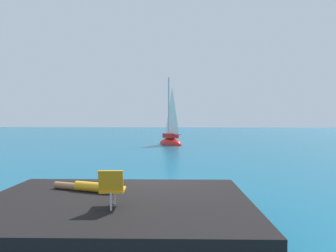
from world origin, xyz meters
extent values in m
plane|color=#0F5675|center=(0.00, 0.00, 0.00)|extent=(160.00, 160.00, 0.00)
cube|color=black|center=(-0.46, -2.85, 0.26)|extent=(6.21, 4.95, 0.52)
cube|color=black|center=(-2.05, -0.35, 0.00)|extent=(1.38, 1.24, 0.87)
cube|color=black|center=(-0.92, -0.49, 0.00)|extent=(1.21, 1.17, 0.59)
ellipsoid|color=red|center=(-0.57, 18.80, 0.00)|extent=(2.92, 3.64, 1.22)
cube|color=red|center=(-0.57, 18.80, 0.81)|extent=(1.55, 1.76, 0.40)
cylinder|color=#B7B7BC|center=(-0.75, 19.08, 3.37)|extent=(0.13, 0.13, 5.52)
cylinder|color=#B2B2B7|center=(-0.15, 18.15, 0.99)|extent=(1.27, 1.92, 0.11)
pyramid|color=white|center=(-0.41, 18.56, 3.15)|extent=(1.00, 1.53, 4.20)
cylinder|color=gold|center=(-1.22, -2.19, 0.64)|extent=(0.93, 0.49, 0.24)
cylinder|color=#9E704C|center=(-1.93, -1.97, 0.61)|extent=(0.72, 0.38, 0.18)
sphere|color=#9E704C|center=(-0.69, -2.35, 0.66)|extent=(0.22, 0.22, 0.22)
cube|color=orange|center=(-0.37, -3.47, 0.87)|extent=(0.52, 0.56, 0.04)
cube|color=orange|center=(-0.34, -3.73, 1.09)|extent=(0.49, 0.19, 0.45)
cylinder|color=silver|center=(-0.38, -3.26, 0.69)|extent=(0.04, 0.04, 0.35)
cylinder|color=silver|center=(-0.34, -3.73, 0.69)|extent=(0.04, 0.04, 0.35)
camera|label=1|loc=(1.20, -9.76, 2.31)|focal=33.71mm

